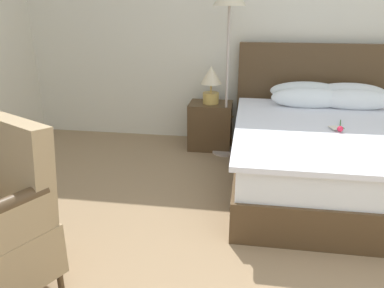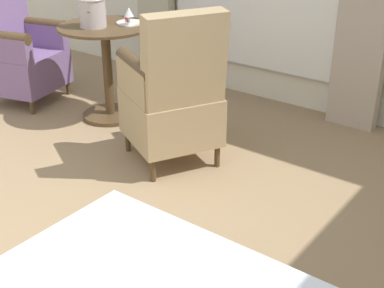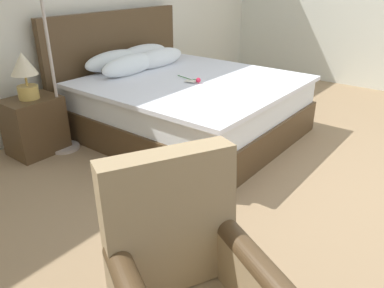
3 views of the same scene
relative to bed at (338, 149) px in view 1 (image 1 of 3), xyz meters
The scene contains 5 objects.
wall_headboard_side 1.56m from the bed, 103.94° to the left, with size 6.54×0.12×2.74m.
bed is the anchor object (origin of this frame).
nightstand 1.45m from the bed, 149.15° to the left, with size 0.50×0.38×0.53m.
bedside_lamp 1.51m from the bed, 149.15° to the left, with size 0.23×0.23×0.42m.
floor_lamp_brass 1.69m from the bed, 150.62° to the left, with size 0.33×0.33×1.80m.
Camera 1 is at (-0.54, -1.26, 1.58)m, focal length 35.00 mm.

